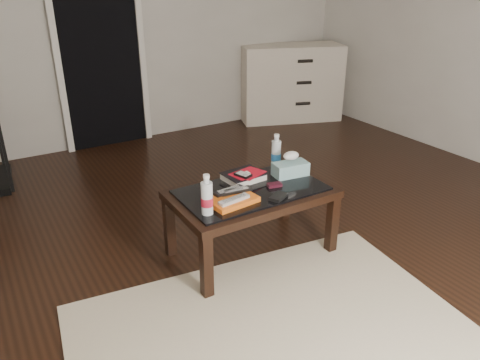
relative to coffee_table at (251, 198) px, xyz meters
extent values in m
plane|color=black|center=(0.24, 0.10, -0.40)|extent=(5.00, 5.00, 0.00)
plane|color=beige|center=(0.24, 2.60, 0.95)|extent=(5.00, 0.00, 5.00)
cube|color=black|center=(-0.16, 2.57, 0.60)|extent=(0.80, 0.05, 2.00)
cube|color=silver|center=(-0.58, 2.54, 0.60)|extent=(0.06, 0.04, 2.04)
cube|color=silver|center=(0.26, 2.54, 0.60)|extent=(0.06, 0.04, 2.04)
cube|color=black|center=(-0.46, -0.26, -0.20)|extent=(0.06, 0.06, 0.40)
cube|color=black|center=(0.46, -0.26, -0.20)|extent=(0.06, 0.06, 0.40)
cube|color=black|center=(-0.46, 0.26, -0.20)|extent=(0.06, 0.06, 0.40)
cube|color=black|center=(0.46, 0.26, -0.20)|extent=(0.06, 0.06, 0.40)
cube|color=black|center=(0.00, 0.00, 0.03)|extent=(1.00, 0.60, 0.05)
cube|color=black|center=(0.00, 0.00, 0.06)|extent=(0.90, 0.50, 0.01)
cube|color=#BCAD92|center=(-0.32, -0.79, -0.39)|extent=(2.16, 1.73, 0.01)
cube|color=beige|center=(2.04, 2.33, 0.05)|extent=(1.30, 0.87, 0.90)
cylinder|color=black|center=(2.04, 2.07, -0.15)|extent=(0.18, 0.10, 0.04)
cylinder|color=black|center=(2.04, 2.07, 0.10)|extent=(0.18, 0.10, 0.04)
cylinder|color=black|center=(2.04, 2.07, 0.35)|extent=(0.18, 0.10, 0.04)
cube|color=black|center=(-1.23, 1.82, -0.05)|extent=(0.03, 0.03, 0.70)
cube|color=orange|center=(-0.20, -0.08, 0.08)|extent=(0.30, 0.24, 0.03)
cube|color=#ADADB2|center=(-0.21, -0.14, 0.11)|extent=(0.21, 0.08, 0.02)
cube|color=black|center=(-0.14, -0.04, 0.11)|extent=(0.20, 0.07, 0.02)
cube|color=black|center=(-0.17, -0.02, 0.11)|extent=(0.20, 0.07, 0.02)
cube|color=black|center=(0.03, 0.15, 0.09)|extent=(0.27, 0.22, 0.05)
cube|color=#B10B1C|center=(0.04, 0.13, 0.11)|extent=(0.21, 0.17, 0.01)
cube|color=black|center=(0.00, 0.10, 0.12)|extent=(0.09, 0.12, 0.02)
cube|color=#330B15|center=(0.15, -0.04, 0.08)|extent=(0.10, 0.06, 0.02)
cube|color=black|center=(0.07, -0.19, 0.07)|extent=(0.14, 0.12, 0.02)
cylinder|color=silver|center=(-0.38, -0.14, 0.18)|extent=(0.08, 0.08, 0.24)
cylinder|color=silver|center=(0.34, 0.22, 0.18)|extent=(0.07, 0.07, 0.24)
cube|color=teal|center=(0.34, 0.05, 0.11)|extent=(0.24, 0.15, 0.09)
camera|label=1|loc=(-1.42, -2.22, 1.32)|focal=35.00mm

